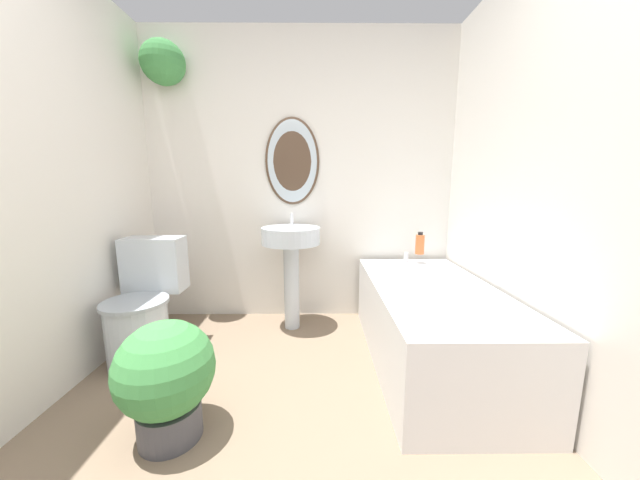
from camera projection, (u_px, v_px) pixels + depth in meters
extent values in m
cube|color=silver|center=(301.00, 179.00, 2.73)|extent=(2.66, 0.06, 2.40)
ellipsoid|color=#4C3828|center=(292.00, 162.00, 2.66)|extent=(0.45, 0.02, 0.71)
ellipsoid|color=silver|center=(292.00, 161.00, 2.66)|extent=(0.41, 0.01, 0.67)
cylinder|color=#47474C|center=(162.00, 52.00, 2.43)|extent=(0.15, 0.15, 0.08)
sphere|color=#3D8442|center=(163.00, 62.00, 2.45)|extent=(0.33, 0.33, 0.33)
cube|color=silver|center=(30.00, 175.00, 1.60)|extent=(0.06, 2.33, 2.40)
cube|color=silver|center=(546.00, 176.00, 1.62)|extent=(0.06, 2.33, 2.40)
cylinder|color=silver|center=(138.00, 335.00, 2.05)|extent=(0.37, 0.37, 0.41)
cylinder|color=#A0A9B1|center=(135.00, 303.00, 2.02)|extent=(0.40, 0.40, 0.02)
cube|color=silver|center=(155.00, 264.00, 2.26)|extent=(0.40, 0.20, 0.38)
cylinder|color=silver|center=(292.00, 286.00, 2.58)|extent=(0.12, 0.12, 0.70)
cylinder|color=silver|center=(291.00, 236.00, 2.51)|extent=(0.46, 0.46, 0.13)
cylinder|color=silver|center=(292.00, 219.00, 2.62)|extent=(0.02, 0.02, 0.10)
cube|color=silver|center=(431.00, 324.00, 2.08)|extent=(0.75, 1.49, 0.52)
cube|color=silver|center=(433.00, 289.00, 2.04)|extent=(0.65, 1.39, 0.04)
cylinder|color=silver|center=(406.00, 257.00, 2.67)|extent=(0.04, 0.04, 0.08)
cylinder|color=#DB6633|center=(420.00, 244.00, 2.60)|extent=(0.07, 0.07, 0.16)
cylinder|color=black|center=(420.00, 233.00, 2.59)|extent=(0.04, 0.04, 0.02)
cylinder|color=#47474C|center=(170.00, 421.00, 1.48)|extent=(0.28, 0.28, 0.16)
sphere|color=#3D8442|center=(166.00, 368.00, 1.43)|extent=(0.43, 0.43, 0.43)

